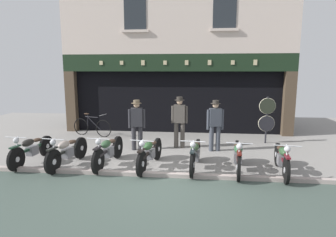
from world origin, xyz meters
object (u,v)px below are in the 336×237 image
Objects in this scene: motorcycle_center_right at (195,154)px; shopkeeper_center at (179,120)px; motorcycle_right at (238,156)px; tyre_sign_pole at (267,115)px; salesman_right at (215,123)px; advert_board_near at (126,90)px; motorcycle_center at (150,152)px; leaning_bicycle at (92,127)px; motorcycle_far_left at (32,149)px; advert_board_far at (103,90)px; motorcycle_left at (67,151)px; salesman_left at (137,123)px; motorcycle_far_right at (282,158)px; motorcycle_center_left at (108,150)px.

shopkeeper_center reaches higher than motorcycle_center_right.
tyre_sign_pole is at bearing -108.80° from motorcycle_right.
advert_board_near is at bearing -46.93° from salesman_right.
motorcycle_center reaches higher than leaning_bicycle.
motorcycle_center_right is (4.66, 0.01, 0.01)m from motorcycle_far_left.
tyre_sign_pole is 1.90× the size of advert_board_far.
motorcycle_center is 1.21× the size of tyre_sign_pole.
shopkeeper_center reaches higher than motorcycle_left.
motorcycle_center is 4.66m from leaning_bicycle.
motorcycle_center reaches higher than motorcycle_center_right.
motorcycle_right is (4.65, 0.03, 0.01)m from motorcycle_left.
salesman_left is at bearing -69.75° from advert_board_near.
motorcycle_far_left is at bearing 5.28° from motorcycle_far_right.
motorcycle_far_right is 8.05m from advert_board_far.
advert_board_near is at bearing -43.23° from motorcycle_right.
salesman_right is at bearing -126.99° from motorcycle_center.
motorcycle_left is 3.76m from shopkeeper_center.
motorcycle_center reaches higher than motorcycle_far_left.
tyre_sign_pole is at bearing -132.71° from motorcycle_center.
advert_board_far is (-1.04, -0.00, 0.01)m from advert_board_near.
motorcycle_far_right is 3.28m from tyre_sign_pole.
shopkeeper_center is 4.43m from advert_board_far.
motorcycle_far_left is 7.85m from tyre_sign_pole.
motorcycle_center_right is (1.24, 0.00, 0.00)m from motorcycle_center.
motorcycle_far_left is 1.01× the size of motorcycle_center_right.
motorcycle_center is 1.23× the size of salesman_right.
salesman_right is 1.87× the size of advert_board_far.
salesman_left is at bearing 65.51° from leaning_bicycle.
motorcycle_center_right reaches higher than motorcycle_far_right.
motorcycle_right is 2.11× the size of advert_board_near.
shopkeeper_center is 3.65m from advert_board_near.
motorcycle_center_left is 1.03× the size of motorcycle_right.
shopkeeper_center is 1.03× the size of tyre_sign_pole.
motorcycle_center is at bearing 3.45° from motorcycle_right.
tyre_sign_pole is at bearing -153.33° from motorcycle_far_left.
motorcycle_center is 2.35m from motorcycle_right.
motorcycle_far_left is 1.03× the size of motorcycle_far_right.
salesman_right is (5.27, 1.85, 0.51)m from motorcycle_far_left.
leaning_bicycle is (0.41, 3.56, -0.05)m from motorcycle_far_left.
motorcycle_far_right is 2.59m from salesman_right.
tyre_sign_pole is at bearing -143.62° from motorcycle_center_left.
leaning_bicycle is (-0.15, -1.11, -1.42)m from advert_board_far.
advert_board_far reaches higher than motorcycle_far_left.
salesman_left is at bearing -17.36° from motorcycle_far_right.
motorcycle_center_left is 4.63m from motorcycle_far_right.
salesman_left is 1.78× the size of advert_board_near.
motorcycle_far_left is 3.23m from salesman_left.
advert_board_near reaches higher than motorcycle_left.
shopkeeper_center is (1.39, 0.43, 0.05)m from salesman_left.
motorcycle_right is at bearing 140.81° from salesman_left.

